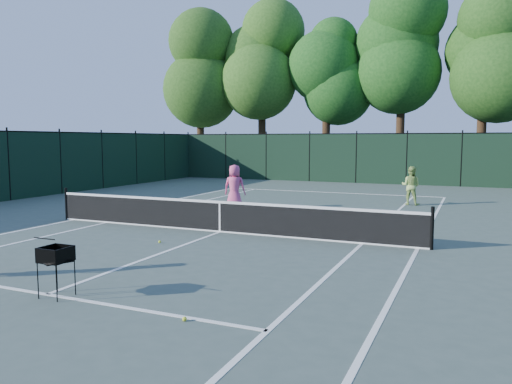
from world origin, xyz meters
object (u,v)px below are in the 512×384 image
at_px(ball_hopper, 56,255).
at_px(loose_ball_midcourt, 160,242).
at_px(player_pink, 235,187).
at_px(loose_ball_near_cart, 185,319).
at_px(player_green, 411,186).

relative_size(ball_hopper, loose_ball_midcourt, 12.77).
height_order(player_pink, loose_ball_near_cart, player_pink).
xyz_separation_m(player_pink, ball_hopper, (1.98, -10.90, -0.13)).
bearing_deg(ball_hopper, player_pink, 124.33).
xyz_separation_m(player_pink, loose_ball_near_cart, (4.58, -11.02, -0.82)).
relative_size(player_pink, player_green, 1.08).
relative_size(player_pink, loose_ball_near_cart, 25.18).
height_order(player_pink, loose_ball_midcourt, player_pink).
height_order(player_green, ball_hopper, player_green).
xyz_separation_m(player_green, ball_hopper, (-4.08, -14.95, -0.06)).
bearing_deg(player_green, loose_ball_midcourt, 72.47).
relative_size(player_green, loose_ball_near_cart, 23.26).
distance_m(player_green, loose_ball_midcourt, 11.69).
bearing_deg(player_green, player_pink, 41.81).
distance_m(player_pink, ball_hopper, 11.08).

